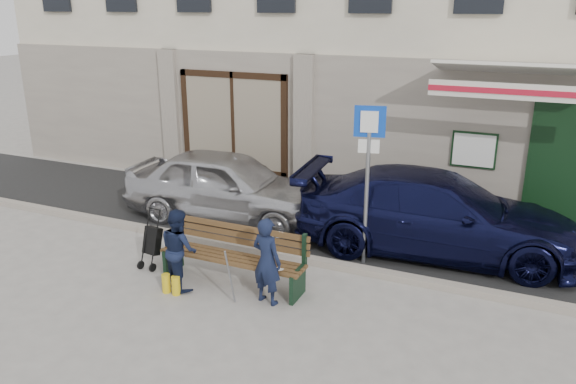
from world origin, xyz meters
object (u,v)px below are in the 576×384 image
Objects in this scene: man at (267,261)px; car_silver at (227,185)px; woman at (179,249)px; car_navy at (437,213)px; parking_sign at (368,161)px; bench at (230,257)px; stroller at (152,242)px.

car_silver is at bearing -38.74° from man.
car_silver is 3.00m from woman.
car_navy is 1.80m from parking_sign.
car_navy is 2.07× the size of bench.
stroller is (-0.04, -2.46, -0.28)m from car_silver.
man is at bearing -143.38° from woman.
car_silver is at bearing -42.18° from woman.
stroller is at bearing 179.57° from bench.
parking_sign is at bearing 42.46° from bench.
stroller reaches higher than bench.
car_navy is 5.00× the size of stroller.
car_navy is (4.20, 0.09, 0.00)m from car_silver.
car_silver reaches higher than man.
man is (2.26, -2.77, -0.05)m from car_silver.
parking_sign reaches higher than car_navy.
woman is (-3.39, -2.98, -0.08)m from car_navy.
car_silver is at bearing 97.49° from stroller.
bench is 1.80× the size of man.
car_navy is 4.52m from woman.
woman is at bearing 126.85° from car_navy.
car_silver reaches higher than bench.
bench is at bearing -115.29° from woman.
parking_sign is at bearing 129.83° from car_navy.
woman is at bearing -18.41° from stroller.
bench is (-2.73, -2.57, -0.26)m from car_navy.
woman is at bearing -167.94° from car_silver.
parking_sign is 2.39m from man.
car_navy is at bearing 43.17° from bench.
parking_sign is 2.70m from bench.
car_silver is at bearing 86.79° from car_navy.
parking_sign is 2.73× the size of stroller.
man is at bearing -129.03° from parking_sign.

